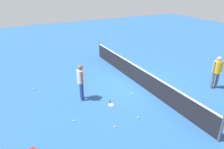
% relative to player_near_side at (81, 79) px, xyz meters
% --- Properties ---
extents(ground_plane, '(40.00, 40.00, 0.00)m').
position_rel_player_near_side_xyz_m(ground_plane, '(-0.15, 3.21, -1.01)').
color(ground_plane, '#265693').
extents(court_net, '(10.09, 0.09, 1.07)m').
position_rel_player_near_side_xyz_m(court_net, '(-0.15, 3.21, -0.51)').
color(court_net, '#4C4C51').
rests_on(court_net, ground_plane).
extents(player_near_side, '(0.53, 0.39, 1.70)m').
position_rel_player_near_side_xyz_m(player_near_side, '(0.00, 0.00, 0.00)').
color(player_near_side, navy).
rests_on(player_near_side, ground_plane).
extents(player_far_side, '(0.44, 0.52, 1.70)m').
position_rel_player_near_side_xyz_m(player_far_side, '(2.01, 6.41, 0.00)').
color(player_far_side, '#595960').
rests_on(player_far_side, ground_plane).
extents(tennis_racket_near_player, '(0.61, 0.39, 0.03)m').
position_rel_player_near_side_xyz_m(tennis_racket_near_player, '(1.08, 0.97, -1.00)').
color(tennis_racket_near_player, blue).
rests_on(tennis_racket_near_player, ground_plane).
extents(tennis_ball_near_player, '(0.07, 0.07, 0.07)m').
position_rel_player_near_side_xyz_m(tennis_ball_near_player, '(2.48, 1.48, -0.98)').
color(tennis_ball_near_player, '#C6E033').
rests_on(tennis_ball_near_player, ground_plane).
extents(tennis_ball_by_net, '(0.07, 0.07, 0.07)m').
position_rel_player_near_side_xyz_m(tennis_ball_by_net, '(-2.04, -1.84, -0.98)').
color(tennis_ball_by_net, '#C6E033').
rests_on(tennis_ball_by_net, ground_plane).
extents(tennis_ball_midcourt, '(0.07, 0.07, 0.07)m').
position_rel_player_near_side_xyz_m(tennis_ball_midcourt, '(2.57, 0.37, -0.98)').
color(tennis_ball_midcourt, '#C6E033').
rests_on(tennis_ball_midcourt, ground_plane).
extents(tennis_ball_baseline, '(0.07, 0.07, 0.07)m').
position_rel_player_near_side_xyz_m(tennis_ball_baseline, '(1.49, -0.87, -0.98)').
color(tennis_ball_baseline, '#C6E033').
rests_on(tennis_ball_baseline, ground_plane).
extents(tennis_ball_stray_left, '(0.07, 0.07, 0.07)m').
position_rel_player_near_side_xyz_m(tennis_ball_stray_left, '(0.70, 2.29, -0.98)').
color(tennis_ball_stray_left, '#C6E033').
rests_on(tennis_ball_stray_left, ground_plane).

